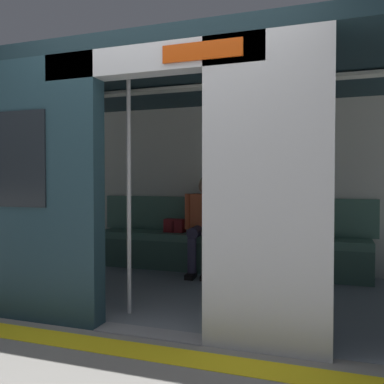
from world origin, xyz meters
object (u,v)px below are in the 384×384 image
(train_car, at_px, (194,148))
(bench_seat, at_px, (223,244))
(handbag, at_px, (175,226))
(grab_pole_door, at_px, (129,191))
(person_seated, at_px, (205,217))
(book, at_px, (231,234))

(train_car, bearing_deg, bench_seat, -92.77)
(handbag, bearing_deg, grab_pole_door, 99.47)
(person_seated, distance_m, book, 0.37)
(bench_seat, relative_size, handbag, 12.93)
(bench_seat, xyz_separation_m, person_seated, (0.21, 0.05, 0.33))
(handbag, height_order, book, handbag)
(bench_seat, bearing_deg, handbag, -6.51)
(train_car, xyz_separation_m, handbag, (0.62, -1.06, -0.91))
(train_car, distance_m, book, 1.41)
(book, bearing_deg, person_seated, -13.42)
(train_car, relative_size, bench_seat, 1.90)
(person_seated, bearing_deg, book, -163.71)
(grab_pole_door, bearing_deg, bench_seat, -101.68)
(person_seated, distance_m, handbag, 0.49)
(bench_seat, height_order, grab_pole_door, grab_pole_door)
(person_seated, xyz_separation_m, book, (-0.29, -0.09, -0.21))
(person_seated, relative_size, book, 5.40)
(book, bearing_deg, train_car, 53.06)
(bench_seat, bearing_deg, grab_pole_door, 78.32)
(bench_seat, distance_m, book, 0.15)
(train_car, xyz_separation_m, bench_seat, (-0.05, -0.98, -1.10))
(train_car, distance_m, person_seated, 1.22)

